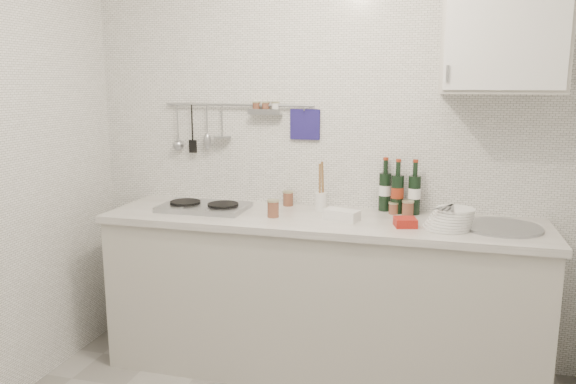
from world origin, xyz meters
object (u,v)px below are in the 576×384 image
object	(u,v)px
plate_stack_hob	(210,206)
wine_bottles	(399,186)
wall_cabinet	(504,23)
utensil_crock	(321,199)
plate_stack_sink	(450,219)

from	to	relation	value
plate_stack_hob	wine_bottles	distance (m)	1.11
wine_bottles	plate_stack_hob	bearing A→B (deg)	-170.76
wall_cabinet	plate_stack_hob	world-z (taller)	wall_cabinet
plate_stack_hob	utensil_crock	size ratio (longest dim) A/B	0.85
wine_bottles	wall_cabinet	bearing A→B (deg)	-12.01
wall_cabinet	plate_stack_hob	bearing A→B (deg)	-177.37
plate_stack_sink	wine_bottles	bearing A→B (deg)	134.44
plate_stack_hob	plate_stack_sink	xyz separation A→B (m)	(1.37, -0.11, 0.04)
plate_stack_sink	wall_cabinet	bearing A→B (deg)	42.23
wall_cabinet	wine_bottles	xyz separation A→B (m)	(-0.49, 0.10, -0.87)
wall_cabinet	plate_stack_sink	xyz separation A→B (m)	(-0.21, -0.19, -0.98)
wine_bottles	utensil_crock	bearing A→B (deg)	-170.75
plate_stack_sink	utensil_crock	xyz separation A→B (m)	(-0.72, 0.22, 0.02)
wine_bottles	utensil_crock	xyz separation A→B (m)	(-0.44, -0.07, -0.09)
wall_cabinet	wine_bottles	size ratio (longest dim) A/B	2.26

